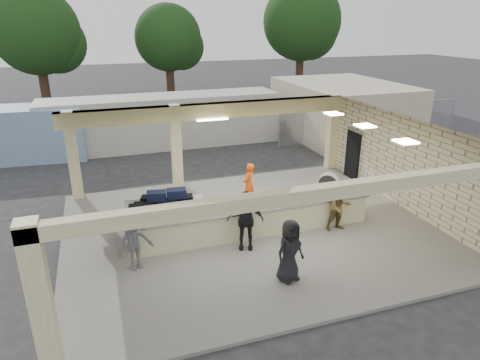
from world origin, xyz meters
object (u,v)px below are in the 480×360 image
object	(u,v)px
passenger_c	(135,242)
passenger_b	(245,220)
passenger_a	(340,207)
passenger_d	(290,251)
baggage_handler	(249,185)
container_white	(163,121)
baggage_counter	(255,222)
car_white_b	(348,111)
car_white_a	(296,117)
car_dark	(259,111)
luggage_cart	(162,212)
drum_fan	(329,184)

from	to	relation	value
passenger_c	passenger_b	bearing A→B (deg)	-19.88
passenger_a	passenger_c	size ratio (longest dim) A/B	1.00
passenger_d	passenger_c	bearing A→B (deg)	135.18
baggage_handler	container_white	xyz separation A→B (m)	(-1.64, 9.55, 0.46)
passenger_a	container_white	distance (m)	12.98
passenger_b	passenger_c	xyz separation A→B (m)	(-3.30, -0.12, -0.11)
passenger_a	passenger_b	bearing A→B (deg)	-176.41
baggage_counter	car_white_b	xyz separation A→B (m)	(11.98, 13.68, 0.19)
baggage_counter	car_white_a	bearing A→B (deg)	59.46
passenger_b	car_white_b	world-z (taller)	passenger_b
passenger_a	car_dark	distance (m)	16.44
baggage_handler	car_white_a	bearing A→B (deg)	-171.01
passenger_b	luggage_cart	bearing A→B (deg)	162.45
passenger_a	passenger_b	size ratio (longest dim) A/B	0.88
baggage_counter	baggage_handler	distance (m)	2.46
car_white_b	baggage_counter	bearing A→B (deg)	155.51
baggage_handler	luggage_cart	bearing A→B (deg)	-26.40
passenger_a	car_white_b	xyz separation A→B (m)	(9.18, 14.18, -0.15)
baggage_handler	passenger_c	world-z (taller)	baggage_handler
baggage_counter	car_white_b	distance (m)	18.18
container_white	passenger_d	bearing A→B (deg)	-86.42
drum_fan	car_white_a	size ratio (longest dim) A/B	0.20
baggage_counter	car_dark	size ratio (longest dim) A/B	1.82
passenger_a	car_dark	size ratio (longest dim) A/B	0.37
baggage_counter	container_white	world-z (taller)	container_white
drum_fan	passenger_b	distance (m)	5.37
baggage_handler	container_white	size ratio (longest dim) A/B	0.13
passenger_d	car_white_a	size ratio (longest dim) A/B	0.37
passenger_b	passenger_c	distance (m)	3.30
passenger_a	baggage_handler	bearing A→B (deg)	128.24
passenger_b	baggage_counter	bearing A→B (deg)	67.93
luggage_cart	passenger_a	world-z (taller)	passenger_a
passenger_c	baggage_handler	bearing A→B (deg)	12.79
container_white	car_white_a	bearing A→B (deg)	8.95
drum_fan	passenger_a	xyz separation A→B (m)	(-1.17, -2.73, 0.32)
car_white_a	passenger_d	bearing A→B (deg)	147.75
passenger_c	car_white_a	xyz separation A→B (m)	(11.73, 14.12, -0.25)
passenger_a	container_white	size ratio (longest dim) A/B	0.13
passenger_a	car_dark	world-z (taller)	passenger_a
passenger_a	car_dark	xyz separation A→B (m)	(3.35, 16.09, -0.18)
car_white_a	car_white_b	bearing A→B (deg)	-91.55
luggage_cart	passenger_c	bearing A→B (deg)	-111.40
baggage_counter	container_white	size ratio (longest dim) A/B	0.64
passenger_c	passenger_d	world-z (taller)	passenger_d
passenger_b	drum_fan	bearing A→B (deg)	51.16
car_white_a	car_dark	world-z (taller)	car_dark
baggage_handler	car_white_a	distance (m)	13.17
passenger_a	car_white_b	bearing A→B (deg)	58.23
car_dark	drum_fan	bearing A→B (deg)	168.11
drum_fan	car_white_a	bearing A→B (deg)	113.17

